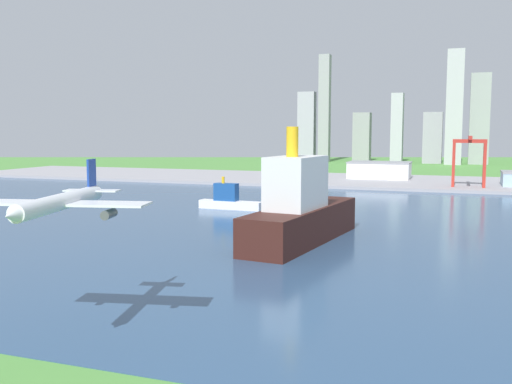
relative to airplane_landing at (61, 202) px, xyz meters
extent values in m
plane|color=#51903F|center=(17.73, 229.69, -31.54)|extent=(2400.00, 2400.00, 0.00)
cube|color=#2D4C70|center=(17.73, 169.69, -31.46)|extent=(840.00, 360.00, 0.15)
cube|color=#99979C|center=(17.73, 419.69, -30.29)|extent=(840.00, 140.00, 2.50)
cylinder|color=silver|center=(-0.01, 0.04, 0.13)|extent=(11.62, 36.97, 3.70)
cone|color=silver|center=(4.31, -19.49, 0.13)|extent=(4.31, 4.74, 3.52)
cube|color=silver|center=(-0.41, 1.85, -0.43)|extent=(38.33, 16.05, 0.50)
cube|color=#193899|center=(-3.61, 16.32, 4.20)|extent=(1.45, 4.45, 8.88)
cube|color=silver|center=(-3.61, 16.32, 0.87)|extent=(14.05, 6.89, 0.36)
cylinder|color=#4C4F54|center=(10.07, 3.03, -2.46)|extent=(3.11, 5.50, 2.04)
cylinder|color=#4C4F54|center=(-10.41, -1.50, -2.46)|extent=(3.11, 5.50, 2.04)
cube|color=white|center=(-46.62, 212.53, -28.90)|extent=(39.64, 9.37, 4.97)
cube|color=#19478C|center=(-49.55, 212.69, -21.21)|extent=(14.45, 6.88, 10.41)
cylinder|color=yellow|center=(-51.52, 212.79, -14.02)|extent=(1.76, 1.76, 3.98)
cube|color=#381914|center=(19.80, 129.36, -23.89)|extent=(30.65, 85.47, 14.99)
cube|color=silver|center=(18.90, 122.49, -5.67)|extent=(20.57, 32.01, 21.46)
cylinder|color=yellow|center=(18.36, 118.34, 11.06)|extent=(4.81, 4.81, 11.99)
cube|color=#B72D23|center=(76.94, 373.36, -11.67)|extent=(2.20, 2.20, 34.73)
cube|color=#B72D23|center=(99.74, 373.36, -11.67)|extent=(2.20, 2.20, 34.73)
cube|color=#B72D23|center=(76.94, 381.36, -11.67)|extent=(2.20, 2.20, 34.73)
cube|color=#B72D23|center=(99.74, 381.36, -11.67)|extent=(2.20, 2.20, 34.73)
cube|color=#B72D23|center=(88.34, 377.36, 7.10)|extent=(25.20, 10.00, 2.80)
cube|color=#B72D23|center=(88.34, 367.19, 9.90)|extent=(2.60, 40.66, 2.60)
cube|color=white|center=(11.38, 436.90, -21.89)|extent=(55.21, 34.61, 14.28)
cube|color=gray|center=(11.38, 436.90, -14.15)|extent=(56.31, 35.30, 1.20)
cube|color=#A29FAE|center=(-137.81, 741.58, 20.41)|extent=(25.30, 16.15, 103.90)
cube|color=#939598|center=(-109.49, 735.89, 46.84)|extent=(15.75, 15.21, 156.75)
cube|color=gray|center=(-59.40, 771.29, 5.06)|extent=(25.17, 23.25, 73.20)
cube|color=#AEAFB7|center=(-5.38, 747.12, 18.24)|extent=(16.41, 21.06, 99.55)
cube|color=#9896A1|center=(43.90, 748.13, 4.58)|extent=(26.11, 19.80, 72.23)
cube|color=#ACAEB2|center=(71.92, 732.33, 46.05)|extent=(22.06, 26.41, 155.16)
cube|color=#949998|center=(104.95, 749.10, 30.67)|extent=(26.12, 20.10, 124.41)
camera|label=1|loc=(81.65, -102.58, 15.73)|focal=40.29mm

